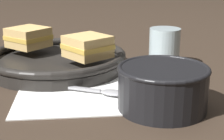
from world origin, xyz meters
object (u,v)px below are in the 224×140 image
object	(u,v)px
spoon	(102,91)
drinking_glass	(164,48)
sandwich_near_right	(28,37)
sandwich_near_left	(88,46)
soup_bowl	(163,85)
skillet	(57,60)

from	to	relation	value
spoon	drinking_glass	distance (m)	0.24
spoon	sandwich_near_right	world-z (taller)	sandwich_near_right
sandwich_near_left	drinking_glass	bearing A→B (deg)	17.22
soup_bowl	sandwich_near_right	bearing A→B (deg)	131.59
soup_bowl	sandwich_near_left	bearing A→B (deg)	122.76
spoon	drinking_glass	world-z (taller)	drinking_glass
spoon	sandwich_near_right	distance (m)	0.29
soup_bowl	sandwich_near_right	size ratio (longest dim) A/B	1.28
skillet	sandwich_near_left	world-z (taller)	sandwich_near_left
spoon	skillet	distance (m)	0.20
spoon	drinking_glass	xyz separation A→B (m)	(0.16, 0.18, 0.04)
spoon	sandwich_near_left	distance (m)	0.14
skillet	soup_bowl	bearing A→B (deg)	-51.61
sandwich_near_left	spoon	bearing A→B (deg)	-78.55
spoon	skillet	bearing A→B (deg)	141.65
skillet	drinking_glass	size ratio (longest dim) A/B	3.47
sandwich_near_right	drinking_glass	xyz separation A→B (m)	(0.32, -0.05, -0.02)
sandwich_near_left	skillet	bearing A→B (deg)	142.84
spoon	sandwich_near_left	size ratio (longest dim) A/B	1.34
sandwich_near_right	drinking_glass	world-z (taller)	drinking_glass
soup_bowl	drinking_glass	xyz separation A→B (m)	(0.06, 0.24, 0.00)
spoon	sandwich_near_right	bearing A→B (deg)	149.07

